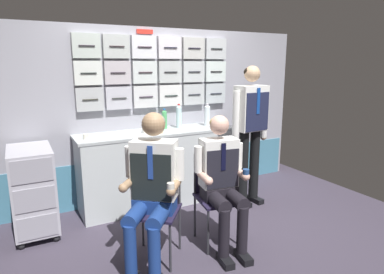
{
  "coord_description": "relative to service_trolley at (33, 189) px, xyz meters",
  "views": [
    {
      "loc": [
        -1.61,
        -2.61,
        1.72
      ],
      "look_at": [
        -0.13,
        0.19,
        1.02
      ],
      "focal_mm": 31.33,
      "sensor_mm": 36.0,
      "label": 1
    }
  ],
  "objects": [
    {
      "name": "espresso_cup_small",
      "position": [
        0.56,
        0.08,
        0.47
      ],
      "size": [
        0.06,
        0.06,
        0.06
      ],
      "color": "silver",
      "rests_on": "galley_counter"
    },
    {
      "name": "service_trolley",
      "position": [
        0.0,
        0.0,
        0.0
      ],
      "size": [
        0.4,
        0.65,
        0.9
      ],
      "color": "black",
      "rests_on": "ground"
    },
    {
      "name": "sparkling_bottle_green",
      "position": [
        1.56,
        0.25,
        0.56
      ],
      "size": [
        0.07,
        0.07,
        0.25
      ],
      "color": "#489F5C",
      "rests_on": "galley_counter"
    },
    {
      "name": "folding_chair_left",
      "position": [
        0.98,
        -0.93,
        0.05
      ],
      "size": [
        0.56,
        0.56,
        0.86
      ],
      "color": "#2D2D33",
      "rests_on": "ground"
    },
    {
      "name": "galley_bulkhead",
      "position": [
        1.54,
        0.41,
        0.63
      ],
      "size": [
        4.2,
        0.14,
        2.15
      ],
      "color": "#9797A3",
      "rests_on": "ground"
    },
    {
      "name": "crew_member_right",
      "position": [
        1.55,
        -1.1,
        0.21
      ],
      "size": [
        0.49,
        0.63,
        1.26
      ],
      "color": "black",
      "rests_on": "ground"
    },
    {
      "name": "crew_member_left",
      "position": [
        0.88,
        -1.05,
        0.26
      ],
      "size": [
        0.65,
        0.7,
        1.32
      ],
      "color": "black",
      "rests_on": "ground"
    },
    {
      "name": "crew_member_standing",
      "position": [
        2.4,
        -0.4,
        0.53
      ],
      "size": [
        0.53,
        0.29,
        1.7
      ],
      "color": "black",
      "rests_on": "ground"
    },
    {
      "name": "paper_cup_blue",
      "position": [
        1.25,
        0.11,
        0.47
      ],
      "size": [
        0.07,
        0.07,
        0.06
      ],
      "color": "silver",
      "rests_on": "galley_counter"
    },
    {
      "name": "coffee_cup_spare",
      "position": [
        1.4,
        0.01,
        0.47
      ],
      "size": [
        0.06,
        0.06,
        0.06
      ],
      "color": "tan",
      "rests_on": "galley_counter"
    },
    {
      "name": "folding_chair_right",
      "position": [
        1.58,
        -0.94,
        0.05
      ],
      "size": [
        0.46,
        0.46,
        0.86
      ],
      "color": "#2D2D33",
      "rests_on": "ground"
    },
    {
      "name": "galley_counter",
      "position": [
        1.43,
        0.13,
        -0.02
      ],
      "size": [
        1.97,
        0.53,
        0.92
      ],
      "color": "#B8BFC1",
      "rests_on": "ground"
    },
    {
      "name": "water_bottle_clear",
      "position": [
        1.73,
        0.19,
        0.58
      ],
      "size": [
        0.07,
        0.07,
        0.31
      ],
      "color": "silver",
      "rests_on": "galley_counter"
    },
    {
      "name": "water_bottle_blue_cap",
      "position": [
        2.13,
        0.18,
        0.58
      ],
      "size": [
        0.08,
        0.08,
        0.29
      ],
      "color": "silver",
      "rests_on": "galley_counter"
    },
    {
      "name": "ground",
      "position": [
        1.54,
        -0.96,
        -0.5
      ],
      "size": [
        4.8,
        4.8,
        0.04
      ],
      "primitive_type": "cube",
      "color": "#3A3341"
    }
  ]
}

